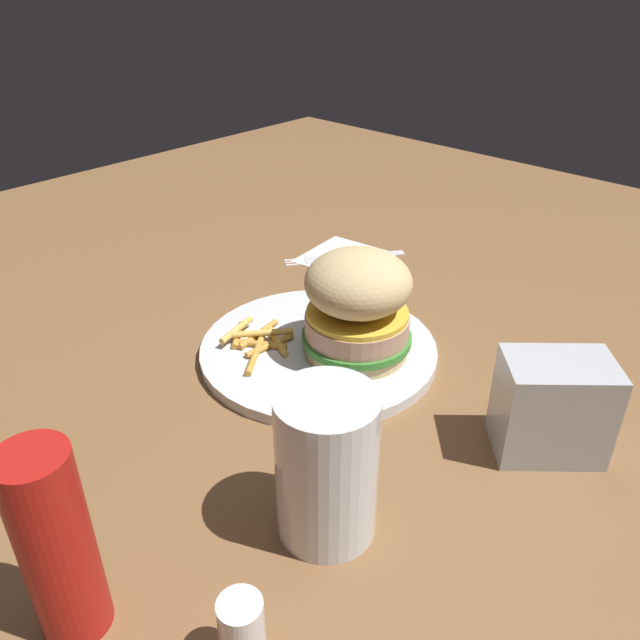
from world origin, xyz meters
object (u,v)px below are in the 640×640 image
(plate, at_px, (320,349))
(drink_glass, at_px, (326,470))
(salt_shaker, at_px, (242,633))
(ketchup_bottle, at_px, (57,546))
(napkin, at_px, (345,257))
(fries_pile, at_px, (258,340))
(fork, at_px, (344,256))
(napkin_dispenser, at_px, (552,407))
(sandwich, at_px, (358,305))

(plate, xyz_separation_m, drink_glass, (0.17, -0.17, 0.05))
(salt_shaker, bearing_deg, ketchup_bottle, -150.69)
(salt_shaker, bearing_deg, napkin, 125.03)
(plate, distance_m, fries_pile, 0.07)
(fork, height_order, ketchup_bottle, ketchup_bottle)
(salt_shaker, bearing_deg, napkin_dispenser, 81.51)
(plate, height_order, salt_shaker, salt_shaker)
(drink_glass, xyz_separation_m, ketchup_bottle, (-0.06, -0.17, 0.02))
(ketchup_bottle, relative_size, salt_shaker, 2.62)
(salt_shaker, bearing_deg, drink_glass, 107.44)
(napkin, bearing_deg, napkin_dispenser, -24.90)
(napkin, relative_size, napkin_dispenser, 1.22)
(fries_pile, height_order, salt_shaker, salt_shaker)
(fries_pile, xyz_separation_m, napkin_dispenser, (0.30, 0.07, 0.03))
(fork, distance_m, napkin_dispenser, 0.43)
(sandwich, height_order, fries_pile, sandwich)
(fries_pile, distance_m, napkin, 0.27)
(napkin, xyz_separation_m, ketchup_bottle, (0.24, -0.54, 0.07))
(ketchup_bottle, distance_m, salt_shaker, 0.12)
(fork, height_order, drink_glass, drink_glass)
(fries_pile, bearing_deg, plate, 42.62)
(plate, xyz_separation_m, salt_shaker, (0.20, -0.28, 0.02))
(fork, bearing_deg, sandwich, -46.18)
(plate, height_order, napkin_dispenser, napkin_dispenser)
(ketchup_bottle, bearing_deg, fries_pile, 116.98)
(fork, height_order, napkin_dispenser, napkin_dispenser)
(drink_glass, height_order, salt_shaker, drink_glass)
(napkin, distance_m, ketchup_bottle, 0.60)
(sandwich, xyz_separation_m, fork, (-0.18, 0.19, -0.07))
(napkin_dispenser, xyz_separation_m, salt_shaker, (-0.05, -0.31, -0.02))
(fork, relative_size, drink_glass, 1.23)
(plate, relative_size, fork, 1.69)
(fork, distance_m, drink_glass, 0.49)
(napkin, bearing_deg, drink_glass, -50.72)
(plate, bearing_deg, fries_pile, -137.38)
(plate, xyz_separation_m, ketchup_bottle, (0.10, -0.34, 0.07))
(plate, distance_m, napkin, 0.25)
(sandwich, bearing_deg, ketchup_bottle, -79.90)
(fries_pile, bearing_deg, fork, 110.56)
(drink_glass, bearing_deg, napkin_dispenser, 67.29)
(napkin, distance_m, drink_glass, 0.49)
(plate, distance_m, fork, 0.25)
(fork, height_order, salt_shaker, salt_shaker)
(plate, distance_m, napkin_dispenser, 0.25)
(drink_glass, height_order, napkin_dispenser, drink_glass)
(ketchup_bottle, bearing_deg, plate, 106.54)
(plate, bearing_deg, napkin, 124.67)
(napkin, distance_m, napkin_dispenser, 0.43)
(fries_pile, bearing_deg, sandwich, 35.00)
(sandwich, distance_m, fork, 0.27)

